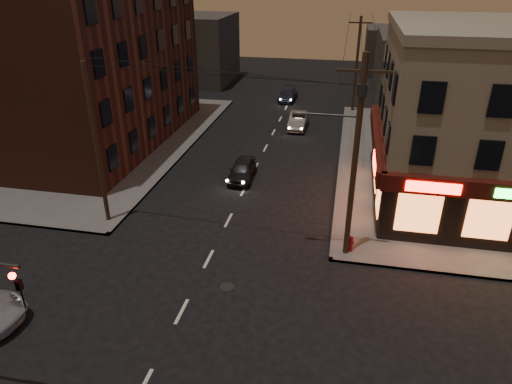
% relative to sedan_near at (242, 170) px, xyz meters
% --- Properties ---
extents(ground, '(120.00, 120.00, 0.00)m').
position_rel_sedan_near_xyz_m(ground, '(0.50, -13.84, -0.67)').
color(ground, black).
rests_on(ground, ground).
extents(sidewalk_ne, '(24.00, 28.00, 0.15)m').
position_rel_sedan_near_xyz_m(sidewalk_ne, '(18.50, 5.16, -0.60)').
color(sidewalk_ne, '#514F4C').
rests_on(sidewalk_ne, ground).
extents(sidewalk_nw, '(24.00, 28.00, 0.15)m').
position_rel_sedan_near_xyz_m(sidewalk_nw, '(-17.50, 5.16, -0.60)').
color(sidewalk_nw, '#514F4C').
rests_on(sidewalk_nw, ground).
extents(brick_apartment, '(12.00, 20.00, 13.00)m').
position_rel_sedan_near_xyz_m(brick_apartment, '(-14.00, 5.16, 5.98)').
color(brick_apartment, '#4D2518').
rests_on(brick_apartment, sidewalk_nw).
extents(bg_building_ne_a, '(10.00, 12.00, 7.00)m').
position_rel_sedan_near_xyz_m(bg_building_ne_a, '(14.50, 24.16, 2.83)').
color(bg_building_ne_a, '#3F3D3A').
rests_on(bg_building_ne_a, ground).
extents(bg_building_nw, '(9.00, 10.00, 8.00)m').
position_rel_sedan_near_xyz_m(bg_building_nw, '(-12.50, 28.16, 3.33)').
color(bg_building_nw, '#3F3D3A').
rests_on(bg_building_nw, ground).
extents(bg_building_ne_b, '(8.00, 8.00, 6.00)m').
position_rel_sedan_near_xyz_m(bg_building_ne_b, '(12.50, 38.16, 2.33)').
color(bg_building_ne_b, '#3F3D3A').
rests_on(bg_building_ne_b, ground).
extents(utility_pole_main, '(4.20, 0.44, 10.00)m').
position_rel_sedan_near_xyz_m(utility_pole_main, '(7.18, -8.04, 5.09)').
color(utility_pole_main, '#382619').
rests_on(utility_pole_main, sidewalk_ne).
extents(utility_pole_far, '(0.26, 0.26, 9.00)m').
position_rel_sedan_near_xyz_m(utility_pole_far, '(7.30, 18.16, 3.98)').
color(utility_pole_far, '#382619').
rests_on(utility_pole_far, sidewalk_ne).
extents(utility_pole_west, '(0.24, 0.24, 9.00)m').
position_rel_sedan_near_xyz_m(utility_pole_west, '(-6.30, -7.34, 3.98)').
color(utility_pole_west, '#382619').
rests_on(utility_pole_west, sidewalk_nw).
extents(sedan_near, '(1.72, 3.99, 1.34)m').
position_rel_sedan_near_xyz_m(sedan_near, '(0.00, 0.00, 0.00)').
color(sedan_near, black).
rests_on(sedan_near, ground).
extents(sedan_mid, '(1.52, 4.32, 1.42)m').
position_rel_sedan_near_xyz_m(sedan_mid, '(2.48, 11.84, 0.04)').
color(sedan_mid, slate).
rests_on(sedan_mid, ground).
extents(sedan_far, '(1.86, 4.35, 1.25)m').
position_rel_sedan_near_xyz_m(sedan_far, '(0.27, 21.01, -0.05)').
color(sedan_far, '#1D223A').
rests_on(sedan_far, ground).
extents(fire_hydrant, '(0.39, 0.39, 0.86)m').
position_rel_sedan_near_xyz_m(fire_hydrant, '(7.52, -7.84, -0.05)').
color(fire_hydrant, maroon).
rests_on(fire_hydrant, sidewalk_ne).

